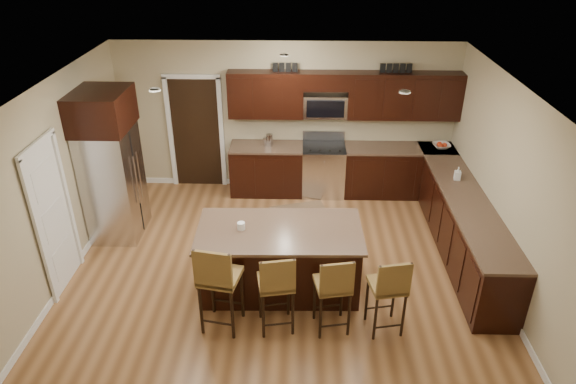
{
  "coord_description": "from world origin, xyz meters",
  "views": [
    {
      "loc": [
        0.27,
        -5.98,
        4.52
      ],
      "look_at": [
        0.1,
        0.4,
        1.09
      ],
      "focal_mm": 32.0,
      "sensor_mm": 36.0,
      "label": 1
    }
  ],
  "objects_px": {
    "stool_mid": "(277,284)",
    "stool_extra": "(389,287)",
    "refrigerator": "(111,164)",
    "stool_right": "(334,286)",
    "range": "(323,169)",
    "stool_left": "(218,279)",
    "island": "(280,260)"
  },
  "relations": [
    {
      "from": "stool_mid",
      "to": "stool_extra",
      "type": "xyz_separation_m",
      "value": [
        1.33,
        0.0,
        -0.02
      ]
    },
    {
      "from": "stool_mid",
      "to": "refrigerator",
      "type": "distance_m",
      "value": 3.45
    },
    {
      "from": "stool_right",
      "to": "range",
      "type": "bearing_deg",
      "value": 79.25
    },
    {
      "from": "stool_left",
      "to": "stool_mid",
      "type": "height_order",
      "value": "stool_left"
    },
    {
      "from": "range",
      "to": "stool_left",
      "type": "height_order",
      "value": "stool_left"
    },
    {
      "from": "stool_mid",
      "to": "stool_extra",
      "type": "bearing_deg",
      "value": -10.23
    },
    {
      "from": "range",
      "to": "stool_right",
      "type": "bearing_deg",
      "value": -89.98
    },
    {
      "from": "range",
      "to": "island",
      "type": "height_order",
      "value": "range"
    },
    {
      "from": "stool_mid",
      "to": "stool_right",
      "type": "xyz_separation_m",
      "value": [
        0.68,
        0.0,
        -0.02
      ]
    },
    {
      "from": "range",
      "to": "stool_left",
      "type": "distance_m",
      "value": 3.89
    },
    {
      "from": "stool_left",
      "to": "stool_right",
      "type": "xyz_separation_m",
      "value": [
        1.37,
        0.01,
        -0.09
      ]
    },
    {
      "from": "stool_extra",
      "to": "refrigerator",
      "type": "bearing_deg",
      "value": 140.43
    },
    {
      "from": "range",
      "to": "stool_extra",
      "type": "height_order",
      "value": "range"
    },
    {
      "from": "refrigerator",
      "to": "stool_extra",
      "type": "bearing_deg",
      "value": -28.8
    },
    {
      "from": "stool_mid",
      "to": "stool_right",
      "type": "bearing_deg",
      "value": -10.16
    },
    {
      "from": "stool_mid",
      "to": "range",
      "type": "bearing_deg",
      "value": 69.13
    },
    {
      "from": "island",
      "to": "stool_right",
      "type": "xyz_separation_m",
      "value": [
        0.68,
        -0.84,
        0.25
      ]
    },
    {
      "from": "stool_left",
      "to": "stool_extra",
      "type": "bearing_deg",
      "value": 11.23
    },
    {
      "from": "stool_right",
      "to": "stool_extra",
      "type": "bearing_deg",
      "value": -10.77
    },
    {
      "from": "stool_left",
      "to": "stool_right",
      "type": "bearing_deg",
      "value": 11.34
    },
    {
      "from": "stool_mid",
      "to": "refrigerator",
      "type": "relative_size",
      "value": 0.47
    },
    {
      "from": "stool_left",
      "to": "stool_mid",
      "type": "bearing_deg",
      "value": 11.55
    },
    {
      "from": "stool_extra",
      "to": "range",
      "type": "bearing_deg",
      "value": 89.42
    },
    {
      "from": "range",
      "to": "refrigerator",
      "type": "distance_m",
      "value": 3.68
    },
    {
      "from": "stool_left",
      "to": "stool_right",
      "type": "height_order",
      "value": "stool_left"
    },
    {
      "from": "stool_right",
      "to": "stool_extra",
      "type": "xyz_separation_m",
      "value": [
        0.65,
        0.0,
        0.0
      ]
    },
    {
      "from": "stool_mid",
      "to": "stool_extra",
      "type": "distance_m",
      "value": 1.33
    },
    {
      "from": "range",
      "to": "stool_mid",
      "type": "height_order",
      "value": "stool_mid"
    },
    {
      "from": "stool_right",
      "to": "stool_extra",
      "type": "relative_size",
      "value": 1.0
    },
    {
      "from": "range",
      "to": "stool_mid",
      "type": "xyz_separation_m",
      "value": [
        -0.68,
        -3.62,
        0.22
      ]
    },
    {
      "from": "refrigerator",
      "to": "stool_extra",
      "type": "xyz_separation_m",
      "value": [
        3.95,
        -2.17,
        -0.53
      ]
    },
    {
      "from": "refrigerator",
      "to": "stool_right",
      "type": "bearing_deg",
      "value": -33.34
    }
  ]
}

